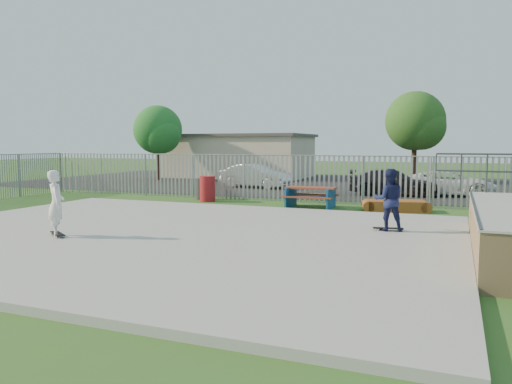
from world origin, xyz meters
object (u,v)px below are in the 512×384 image
at_px(picnic_table, 311,197).
at_px(tree_mid, 415,121).
at_px(trash_bin_red, 207,189).
at_px(car_white, 449,183).
at_px(tree_left, 158,130).
at_px(skater_white, 56,203).
at_px(skater_navy, 389,200).
at_px(car_silver, 256,176).
at_px(car_dark, 393,183).
at_px(trash_bin_grey, 202,189).
at_px(funbox, 396,206).

relative_size(picnic_table, tree_mid, 0.34).
distance_m(picnic_table, trash_bin_red, 4.75).
bearing_deg(car_white, tree_left, 77.35).
relative_size(tree_mid, skater_white, 3.50).
bearing_deg(skater_navy, picnic_table, -66.99).
xyz_separation_m(car_silver, car_dark, (7.70, -1.46, -0.05)).
distance_m(tree_mid, skater_white, 25.23).
bearing_deg(skater_navy, car_white, -109.04).
height_order(car_white, skater_navy, skater_navy).
height_order(picnic_table, car_dark, car_dark).
height_order(trash_bin_grey, car_silver, car_silver).
xyz_separation_m(car_white, tree_left, (-18.67, 3.80, 2.81)).
xyz_separation_m(funbox, tree_mid, (-0.55, 14.99, 3.74)).
height_order(trash_bin_red, tree_mid, tree_mid).
height_order(car_silver, car_white, car_silver).
xyz_separation_m(tree_left, skater_navy, (17.32, -15.54, -2.44)).
height_order(funbox, car_silver, car_silver).
xyz_separation_m(trash_bin_grey, tree_mid, (7.96, 14.11, 3.47)).
bearing_deg(car_dark, skater_navy, -179.24).
xyz_separation_m(trash_bin_red, tree_mid, (7.38, 14.73, 3.39)).
height_order(tree_mid, skater_navy, tree_mid).
bearing_deg(trash_bin_red, picnic_table, -5.14).
xyz_separation_m(picnic_table, trash_bin_red, (-4.73, 0.43, 0.13)).
bearing_deg(car_silver, picnic_table, -136.80).
height_order(tree_mid, skater_white, tree_mid).
distance_m(picnic_table, tree_left, 17.58).
relative_size(trash_bin_red, trash_bin_grey, 1.16).
distance_m(funbox, car_silver, 11.12).
relative_size(picnic_table, trash_bin_red, 1.79).
relative_size(car_dark, skater_white, 2.53).
bearing_deg(tree_mid, tree_left, -164.26).
bearing_deg(car_silver, trash_bin_grey, -172.79).
bearing_deg(tree_mid, trash_bin_grey, -119.44).
height_order(trash_bin_red, skater_white, skater_white).
bearing_deg(car_silver, car_white, -85.95).
height_order(funbox, tree_mid, tree_mid).
relative_size(trash_bin_grey, car_silver, 0.24).
bearing_deg(car_white, skater_white, 148.93).
height_order(car_white, tree_mid, tree_mid).
bearing_deg(trash_bin_grey, trash_bin_red, -47.00).
bearing_deg(car_dark, car_white, -76.53).
distance_m(trash_bin_grey, tree_left, 13.03).
bearing_deg(tree_left, trash_bin_grey, -48.34).
relative_size(trash_bin_red, tree_left, 0.22).
relative_size(funbox, skater_white, 1.32).
xyz_separation_m(car_dark, skater_navy, (1.14, -10.90, 0.35)).
xyz_separation_m(trash_bin_red, car_white, (9.65, 6.31, 0.07)).
bearing_deg(skater_navy, skater_white, 14.79).
height_order(trash_bin_grey, car_white, car_white).
bearing_deg(trash_bin_red, car_dark, 37.37).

